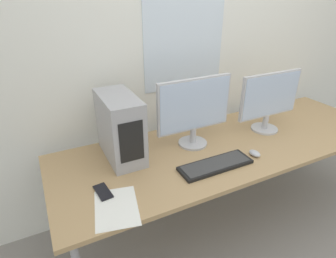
{
  "coord_description": "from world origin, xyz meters",
  "views": [
    {
      "loc": [
        -1.18,
        -0.93,
        1.71
      ],
      "look_at": [
        -0.51,
        0.41,
        0.95
      ],
      "focal_mm": 30.0,
      "sensor_mm": 36.0,
      "label": 1
    }
  ],
  "objects_px": {
    "pc_tower": "(120,127)",
    "mouse": "(255,153)",
    "monitor_main": "(194,109)",
    "monitor_right_near": "(269,99)",
    "keyboard": "(216,165)",
    "cell_phone": "(103,192)"
  },
  "relations": [
    {
      "from": "monitor_main",
      "to": "monitor_right_near",
      "type": "distance_m",
      "value": 0.61
    },
    {
      "from": "keyboard",
      "to": "pc_tower",
      "type": "bearing_deg",
      "value": 141.41
    },
    {
      "from": "monitor_right_near",
      "to": "monitor_main",
      "type": "bearing_deg",
      "value": 174.84
    },
    {
      "from": "pc_tower",
      "to": "monitor_right_near",
      "type": "bearing_deg",
      "value": -6.81
    },
    {
      "from": "pc_tower",
      "to": "keyboard",
      "type": "bearing_deg",
      "value": -38.59
    },
    {
      "from": "pc_tower",
      "to": "monitor_main",
      "type": "xyz_separation_m",
      "value": [
        0.49,
        -0.08,
        0.06
      ]
    },
    {
      "from": "cell_phone",
      "to": "mouse",
      "type": "bearing_deg",
      "value": -10.59
    },
    {
      "from": "monitor_right_near",
      "to": "keyboard",
      "type": "xyz_separation_m",
      "value": [
        -0.63,
        -0.24,
        -0.24
      ]
    },
    {
      "from": "monitor_right_near",
      "to": "cell_phone",
      "type": "distance_m",
      "value": 1.34
    },
    {
      "from": "mouse",
      "to": "keyboard",
      "type": "bearing_deg",
      "value": 178.2
    },
    {
      "from": "pc_tower",
      "to": "mouse",
      "type": "height_order",
      "value": "pc_tower"
    },
    {
      "from": "pc_tower",
      "to": "monitor_right_near",
      "type": "relative_size",
      "value": 0.8
    },
    {
      "from": "keyboard",
      "to": "mouse",
      "type": "bearing_deg",
      "value": -1.8
    },
    {
      "from": "keyboard",
      "to": "mouse",
      "type": "distance_m",
      "value": 0.3
    },
    {
      "from": "monitor_main",
      "to": "keyboard",
      "type": "bearing_deg",
      "value": -93.38
    },
    {
      "from": "monitor_right_near",
      "to": "mouse",
      "type": "xyz_separation_m",
      "value": [
        -0.33,
        -0.25,
        -0.23
      ]
    },
    {
      "from": "monitor_main",
      "to": "cell_phone",
      "type": "height_order",
      "value": "monitor_main"
    },
    {
      "from": "pc_tower",
      "to": "mouse",
      "type": "relative_size",
      "value": 4.88
    },
    {
      "from": "monitor_main",
      "to": "monitor_right_near",
      "type": "xyz_separation_m",
      "value": [
        0.61,
        -0.06,
        -0.01
      ]
    },
    {
      "from": "pc_tower",
      "to": "keyboard",
      "type": "relative_size",
      "value": 0.9
    },
    {
      "from": "pc_tower",
      "to": "cell_phone",
      "type": "xyz_separation_m",
      "value": [
        -0.21,
        -0.31,
        -0.2
      ]
    },
    {
      "from": "monitor_right_near",
      "to": "mouse",
      "type": "height_order",
      "value": "monitor_right_near"
    }
  ]
}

